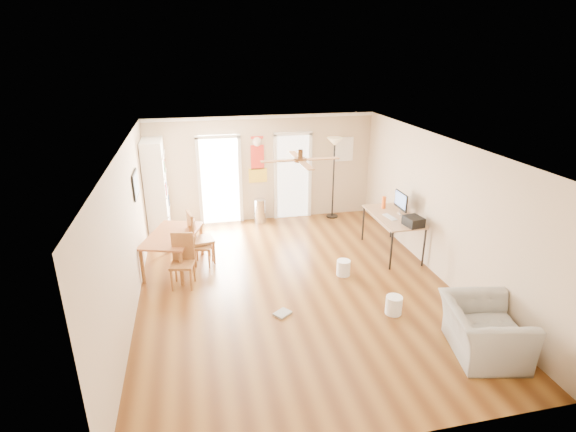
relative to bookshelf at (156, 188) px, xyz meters
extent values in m
plane|color=brown|center=(2.51, -3.08, -1.10)|extent=(7.00, 7.00, 0.00)
cube|color=red|center=(2.38, 0.40, 0.45)|extent=(0.46, 0.03, 1.10)
cube|color=white|center=(4.56, 0.39, 0.60)|extent=(0.50, 0.04, 0.60)
cube|color=black|center=(-0.22, -1.68, 0.60)|extent=(0.04, 0.66, 0.48)
cylinder|color=#B6B7B9|center=(2.38, 0.17, -0.80)|extent=(0.32, 0.32, 0.61)
cube|color=silver|center=(4.71, -2.17, -0.27)|extent=(0.18, 0.40, 0.01)
cube|color=black|center=(4.96, -2.69, -0.18)|extent=(0.36, 0.40, 0.18)
cylinder|color=orange|center=(4.81, -1.63, -0.14)|extent=(0.11, 0.11, 0.26)
cylinder|color=white|center=(3.51, -2.85, -0.95)|extent=(0.33, 0.33, 0.30)
cylinder|color=white|center=(3.88, -4.27, -0.95)|extent=(0.28, 0.28, 0.31)
cube|color=gray|center=(2.10, -3.92, -1.08)|extent=(0.33, 0.32, 0.04)
imported|color=#999994|center=(4.66, -5.46, -0.73)|extent=(1.22, 1.33, 0.75)
camera|label=1|loc=(0.87, -9.93, 2.97)|focal=27.47mm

